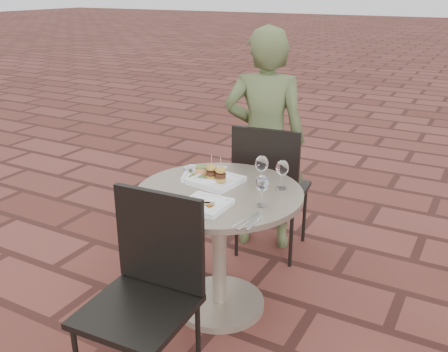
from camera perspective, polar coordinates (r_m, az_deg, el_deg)
The scene contains 13 objects.
ground at distance 2.86m, azimuth -0.90°, elevation -16.82°, with size 60.00×60.00×0.00m, color brown.
cafe_table at distance 2.76m, azimuth -0.55°, elevation -6.41°, with size 0.90×0.90×0.73m.
chair_far at distance 3.29m, azimuth 5.18°, elevation -0.55°, with size 0.49×0.49×0.93m.
chair_near at distance 2.25m, azimuth -8.68°, elevation -11.70°, with size 0.46×0.46×0.93m.
diner at distance 3.40m, azimuth 4.66°, elevation 3.99°, with size 0.56×0.37×1.53m, color #4B5830.
plate_salmon at distance 2.85m, azimuth -2.25°, elevation 0.27°, with size 0.29×0.29×0.06m.
plate_sliders at distance 2.75m, azimuth -0.90°, elevation -0.22°, with size 0.28×0.28×0.16m.
plate_tuna at distance 2.46m, azimuth -2.19°, elevation -3.28°, with size 0.22×0.22×0.03m.
wine_glass_right at distance 2.45m, azimuth 4.39°, elevation -0.95°, with size 0.07×0.07×0.16m.
wine_glass_mid at distance 2.70m, azimuth 4.33°, elevation 1.35°, with size 0.07×0.07×0.17m.
wine_glass_far at distance 2.66m, azimuth 6.68°, elevation 0.85°, with size 0.07×0.07×0.16m.
steel_ramekin at distance 2.89m, azimuth -4.10°, elevation 0.62°, with size 0.06×0.06×0.04m, color silver.
cutlery_set at distance 2.32m, azimuth 2.98°, elevation -5.16°, with size 0.10×0.22×0.00m, color silver, non-canonical shape.
Camera 1 is at (1.13, -1.96, 1.76)m, focal length 40.00 mm.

